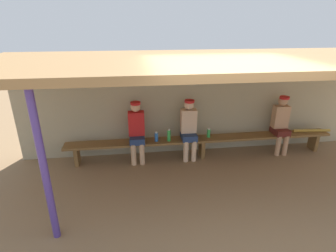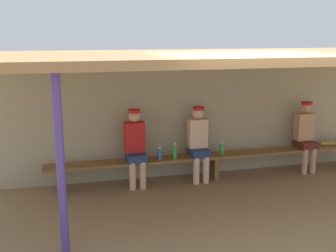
{
  "view_description": "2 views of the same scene",
  "coord_description": "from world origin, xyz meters",
  "px_view_note": "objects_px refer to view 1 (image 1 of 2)",
  "views": [
    {
      "loc": [
        -1.48,
        -3.72,
        2.9
      ],
      "look_at": [
        -0.82,
        1.2,
        0.93
      ],
      "focal_mm": 28.37,
      "sensor_mm": 36.0,
      "label": 1
    },
    {
      "loc": [
        -2.6,
        -5.21,
        2.62
      ],
      "look_at": [
        -0.94,
        1.3,
        1.09
      ],
      "focal_mm": 44.22,
      "sensor_mm": 36.0,
      "label": 2
    }
  ],
  "objects_px": {
    "bench": "(202,141)",
    "water_bottle_green": "(209,133)",
    "player_in_white": "(281,122)",
    "baseball_bat": "(312,131)",
    "player_middle": "(137,129)",
    "water_bottle_orange": "(169,135)",
    "player_shirtless_tan": "(189,127)",
    "support_post": "(44,170)",
    "water_bottle_clear": "(156,137)"
  },
  "relations": [
    {
      "from": "baseball_bat",
      "to": "player_middle",
      "type": "bearing_deg",
      "value": -174.86
    },
    {
      "from": "player_middle",
      "to": "player_in_white",
      "type": "xyz_separation_m",
      "value": [
        3.28,
        0.0,
        0.0
      ]
    },
    {
      "from": "player_middle",
      "to": "baseball_bat",
      "type": "bearing_deg",
      "value": -0.05
    },
    {
      "from": "player_in_white",
      "to": "water_bottle_green",
      "type": "bearing_deg",
      "value": 179.16
    },
    {
      "from": "baseball_bat",
      "to": "player_shirtless_tan",
      "type": "bearing_deg",
      "value": -174.88
    },
    {
      "from": "water_bottle_orange",
      "to": "baseball_bat",
      "type": "distance_m",
      "value": 3.41
    },
    {
      "from": "player_in_white",
      "to": "player_shirtless_tan",
      "type": "bearing_deg",
      "value": 180.0
    },
    {
      "from": "water_bottle_green",
      "to": "bench",
      "type": "bearing_deg",
      "value": -169.17
    },
    {
      "from": "player_in_white",
      "to": "water_bottle_orange",
      "type": "height_order",
      "value": "player_in_white"
    },
    {
      "from": "player_shirtless_tan",
      "to": "water_bottle_orange",
      "type": "xyz_separation_m",
      "value": [
        -0.45,
        -0.05,
        -0.16
      ]
    },
    {
      "from": "bench",
      "to": "water_bottle_orange",
      "type": "relative_size",
      "value": 22.09
    },
    {
      "from": "baseball_bat",
      "to": "water_bottle_orange",
      "type": "bearing_deg",
      "value": -174.01
    },
    {
      "from": "water_bottle_green",
      "to": "water_bottle_orange",
      "type": "bearing_deg",
      "value": -175.22
    },
    {
      "from": "bench",
      "to": "water_bottle_green",
      "type": "relative_size",
      "value": 28.5
    },
    {
      "from": "player_shirtless_tan",
      "to": "water_bottle_orange",
      "type": "distance_m",
      "value": 0.48
    },
    {
      "from": "support_post",
      "to": "player_middle",
      "type": "bearing_deg",
      "value": 59.81
    },
    {
      "from": "support_post",
      "to": "player_middle",
      "type": "distance_m",
      "value": 2.46
    },
    {
      "from": "support_post",
      "to": "water_bottle_orange",
      "type": "xyz_separation_m",
      "value": [
        1.91,
        2.05,
        -0.51
      ]
    },
    {
      "from": "bench",
      "to": "baseball_bat",
      "type": "bearing_deg",
      "value": -0.0
    },
    {
      "from": "bench",
      "to": "water_bottle_orange",
      "type": "bearing_deg",
      "value": -176.42
    },
    {
      "from": "bench",
      "to": "baseball_bat",
      "type": "xyz_separation_m",
      "value": [
        2.64,
        -0.0,
        0.11
      ]
    },
    {
      "from": "player_middle",
      "to": "baseball_bat",
      "type": "height_order",
      "value": "player_middle"
    },
    {
      "from": "water_bottle_clear",
      "to": "water_bottle_green",
      "type": "bearing_deg",
      "value": 2.98
    },
    {
      "from": "player_in_white",
      "to": "player_middle",
      "type": "bearing_deg",
      "value": 180.0
    },
    {
      "from": "player_middle",
      "to": "water_bottle_green",
      "type": "relative_size",
      "value": 6.39
    },
    {
      "from": "bench",
      "to": "water_bottle_clear",
      "type": "bearing_deg",
      "value": -178.16
    },
    {
      "from": "player_middle",
      "to": "water_bottle_green",
      "type": "height_order",
      "value": "player_middle"
    },
    {
      "from": "support_post",
      "to": "player_in_white",
      "type": "distance_m",
      "value": 4.99
    },
    {
      "from": "bench",
      "to": "support_post",
      "type": "bearing_deg",
      "value": -141.87
    },
    {
      "from": "player_middle",
      "to": "water_bottle_orange",
      "type": "relative_size",
      "value": 4.95
    },
    {
      "from": "player_in_white",
      "to": "baseball_bat",
      "type": "bearing_deg",
      "value": -0.25
    },
    {
      "from": "player_middle",
      "to": "baseball_bat",
      "type": "relative_size",
      "value": 1.54
    },
    {
      "from": "water_bottle_orange",
      "to": "bench",
      "type": "bearing_deg",
      "value": 3.58
    },
    {
      "from": "bench",
      "to": "player_in_white",
      "type": "bearing_deg",
      "value": 0.11
    },
    {
      "from": "player_shirtless_tan",
      "to": "water_bottle_orange",
      "type": "height_order",
      "value": "player_shirtless_tan"
    },
    {
      "from": "support_post",
      "to": "water_bottle_clear",
      "type": "relative_size",
      "value": 10.27
    },
    {
      "from": "support_post",
      "to": "water_bottle_green",
      "type": "xyz_separation_m",
      "value": [
        2.82,
        2.13,
        -0.54
      ]
    },
    {
      "from": "player_shirtless_tan",
      "to": "player_in_white",
      "type": "relative_size",
      "value": 1.0
    },
    {
      "from": "bench",
      "to": "player_shirtless_tan",
      "type": "height_order",
      "value": "player_shirtless_tan"
    },
    {
      "from": "player_middle",
      "to": "player_in_white",
      "type": "distance_m",
      "value": 3.28
    },
    {
      "from": "bench",
      "to": "player_in_white",
      "type": "relative_size",
      "value": 4.46
    },
    {
      "from": "player_shirtless_tan",
      "to": "baseball_bat",
      "type": "xyz_separation_m",
      "value": [
        2.96,
        -0.0,
        -0.25
      ]
    },
    {
      "from": "player_middle",
      "to": "water_bottle_orange",
      "type": "bearing_deg",
      "value": -4.26
    },
    {
      "from": "water_bottle_clear",
      "to": "player_middle",
      "type": "bearing_deg",
      "value": 174.96
    },
    {
      "from": "bench",
      "to": "water_bottle_clear",
      "type": "xyz_separation_m",
      "value": [
        -1.03,
        -0.03,
        0.17
      ]
    },
    {
      "from": "player_in_white",
      "to": "water_bottle_orange",
      "type": "distance_m",
      "value": 2.6
    },
    {
      "from": "support_post",
      "to": "player_middle",
      "type": "xyz_separation_m",
      "value": [
        1.22,
        2.1,
        -0.35
      ]
    },
    {
      "from": "water_bottle_green",
      "to": "support_post",
      "type": "bearing_deg",
      "value": -142.99
    },
    {
      "from": "player_in_white",
      "to": "baseball_bat",
      "type": "relative_size",
      "value": 1.54
    },
    {
      "from": "player_middle",
      "to": "water_bottle_orange",
      "type": "xyz_separation_m",
      "value": [
        0.69,
        -0.05,
        -0.16
      ]
    }
  ]
}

